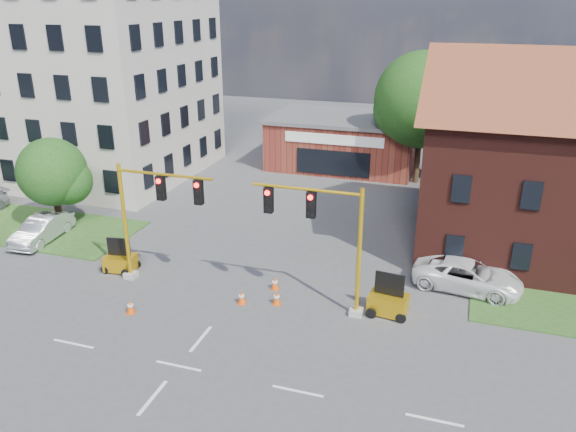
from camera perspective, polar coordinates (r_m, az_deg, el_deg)
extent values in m
plane|color=#48484B|center=(23.65, -11.06, -14.73)|extent=(120.00, 120.00, 0.00)
cube|color=#BDB6A6|center=(48.85, -20.74, 15.73)|extent=(18.00, 15.00, 20.00)
cube|color=maroon|center=(48.92, 5.73, 7.44)|extent=(12.00, 8.00, 4.00)
cube|color=#555557|center=(48.44, 5.83, 9.91)|extent=(12.40, 8.40, 0.30)
cube|color=white|center=(44.79, 4.65, 7.74)|extent=(8.00, 0.10, 0.80)
cube|color=black|center=(45.28, 4.58, 5.41)|extent=(6.00, 0.10, 2.00)
cylinder|color=#3D2616|center=(45.05, 13.04, 6.16)|extent=(0.44, 0.44, 4.61)
sphere|color=#1A4716|center=(44.17, 13.50, 11.40)|extent=(7.28, 7.28, 7.28)
sphere|color=#1A4716|center=(44.56, 15.30, 9.94)|extent=(5.10, 5.10, 5.10)
cylinder|color=#3D2616|center=(38.12, -22.32, 0.71)|extent=(0.44, 0.44, 2.65)
sphere|color=#1A4716|center=(37.40, -22.84, 4.15)|extent=(4.20, 4.20, 4.20)
sphere|color=#1A4716|center=(37.26, -21.42, 3.32)|extent=(2.94, 2.94, 2.94)
cube|color=#9B9C96|center=(30.72, -15.67, -5.79)|extent=(0.60, 0.60, 0.30)
cylinder|color=gold|center=(29.52, -16.23, -0.69)|extent=(0.20, 0.20, 6.20)
cylinder|color=gold|center=(27.31, -12.45, 4.13)|extent=(5.00, 0.14, 0.14)
cube|color=black|center=(27.64, -12.79, 2.79)|extent=(0.40, 0.32, 1.20)
cube|color=black|center=(26.71, -9.07, 2.40)|extent=(0.40, 0.32, 1.20)
sphere|color=#FF0C07|center=(27.37, -13.04, 3.46)|extent=(0.24, 0.24, 0.24)
cube|color=#9B9C96|center=(26.56, 6.95, -9.66)|extent=(0.60, 0.60, 0.30)
cylinder|color=gold|center=(25.16, 7.24, -3.90)|extent=(0.20, 0.20, 6.20)
cylinder|color=gold|center=(24.63, 1.83, 2.74)|extent=(5.00, 0.14, 0.14)
cube|color=black|center=(24.80, 2.37, 1.15)|extent=(0.40, 0.32, 1.20)
cube|color=black|center=(25.38, -1.98, 1.63)|extent=(0.40, 0.32, 1.20)
sphere|color=#FF0C07|center=(24.50, 2.27, 1.88)|extent=(0.24, 0.24, 0.24)
cube|color=gold|center=(31.44, -16.64, -4.55)|extent=(1.75, 1.30, 0.80)
cube|color=black|center=(31.06, -16.83, -3.00)|extent=(1.25, 0.30, 0.98)
cube|color=gold|center=(26.68, 10.14, -8.74)|extent=(1.88, 1.37, 0.88)
cube|color=black|center=(26.18, 10.29, -6.81)|extent=(1.37, 0.28, 1.07)
cube|color=#E34E0B|center=(27.55, -15.65, -9.44)|extent=(0.38, 0.38, 0.04)
cone|color=#E34E0B|center=(27.39, -15.72, -8.85)|extent=(0.40, 0.40, 0.70)
cylinder|color=white|center=(27.36, -15.73, -8.72)|extent=(0.27, 0.27, 0.09)
cube|color=#E34E0B|center=(27.41, -4.73, -8.81)|extent=(0.38, 0.38, 0.04)
cone|color=#E34E0B|center=(27.24, -4.75, -8.21)|extent=(0.40, 0.40, 0.70)
cylinder|color=white|center=(27.21, -4.76, -8.09)|extent=(0.27, 0.27, 0.09)
cube|color=#E34E0B|center=(27.26, -1.17, -8.91)|extent=(0.38, 0.38, 0.04)
cone|color=#E34E0B|center=(27.10, -1.17, -8.31)|extent=(0.40, 0.40, 0.70)
cylinder|color=white|center=(27.06, -1.17, -8.18)|extent=(0.27, 0.27, 0.09)
cube|color=#E34E0B|center=(28.55, -1.34, -7.40)|extent=(0.38, 0.38, 0.04)
cone|color=#E34E0B|center=(28.39, -1.34, -6.82)|extent=(0.40, 0.40, 0.70)
cylinder|color=white|center=(28.36, -1.34, -6.70)|extent=(0.27, 0.27, 0.09)
imported|color=white|center=(29.62, 17.79, -5.81)|extent=(5.62, 3.15, 1.48)
imported|color=#B1B3B9|center=(36.73, -23.72, -1.24)|extent=(1.97, 4.68, 1.50)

